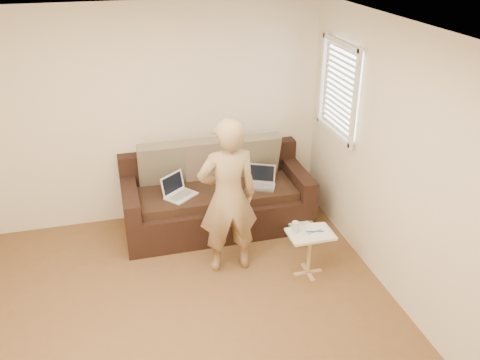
{
  "coord_description": "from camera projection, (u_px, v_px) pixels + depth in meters",
  "views": [
    {
      "loc": [
        -0.49,
        -3.43,
        3.29
      ],
      "look_at": [
        0.8,
        1.4,
        0.78
      ],
      "focal_mm": 37.94,
      "sensor_mm": 36.0,
      "label": 1
    }
  ],
  "objects": [
    {
      "name": "pillow_mid",
      "position": [
        208.0,
        159.0,
        6.07
      ],
      "size": [
        0.55,
        0.27,
        0.57
      ],
      "primitive_type": null,
      "rotation": [
        0.24,
        0.0,
        0.0
      ],
      "color": "#705850",
      "rests_on": "sofa"
    },
    {
      "name": "pillow_right",
      "position": [
        256.0,
        155.0,
        6.18
      ],
      "size": [
        0.55,
        0.28,
        0.57
      ],
      "primitive_type": null,
      "rotation": [
        0.26,
        0.0,
        0.0
      ],
      "color": "#6A5D4E",
      "rests_on": "sofa"
    },
    {
      "name": "wall_right",
      "position": [
        413.0,
        180.0,
        4.44
      ],
      "size": [
        0.0,
        4.5,
        4.5
      ],
      "primitive_type": "plane",
      "rotation": [
        1.57,
        0.0,
        -1.57
      ],
      "color": "beige",
      "rests_on": "ground"
    },
    {
      "name": "side_table",
      "position": [
        309.0,
        253.0,
        5.26
      ],
      "size": [
        0.46,
        0.32,
        0.5
      ],
      "primitive_type": null,
      "color": "silver",
      "rests_on": "ground"
    },
    {
      "name": "laptop_white",
      "position": [
        181.0,
        196.0,
        5.8
      ],
      "size": [
        0.42,
        0.41,
        0.25
      ],
      "primitive_type": null,
      "rotation": [
        0.0,
        0.0,
        0.69
      ],
      "color": "white",
      "rests_on": "sofa"
    },
    {
      "name": "drinking_glass",
      "position": [
        295.0,
        227.0,
        5.13
      ],
      "size": [
        0.07,
        0.07,
        0.12
      ],
      "primitive_type": null,
      "color": "silver",
      "rests_on": "side_table"
    },
    {
      "name": "striped_box",
      "position": [
        303.0,
        233.0,
        5.9
      ],
      "size": [
        0.3,
        0.3,
        0.19
      ],
      "primitive_type": null,
      "color": "#C7581D",
      "rests_on": "ground"
    },
    {
      "name": "window_blinds",
      "position": [
        339.0,
        89.0,
        5.54
      ],
      "size": [
        0.12,
        0.88,
        1.08
      ],
      "primitive_type": null,
      "color": "white",
      "rests_on": "wall_right"
    },
    {
      "name": "laptop_silver",
      "position": [
        261.0,
        187.0,
        6.01
      ],
      "size": [
        0.4,
        0.36,
        0.22
      ],
      "primitive_type": null,
      "rotation": [
        0.0,
        0.0,
        -0.45
      ],
      "color": "#B7BABC",
      "rests_on": "sofa"
    },
    {
      "name": "person",
      "position": [
        228.0,
        197.0,
        5.1
      ],
      "size": [
        0.62,
        0.42,
        1.7
      ],
      "primitive_type": "imported",
      "rotation": [
        0.0,
        0.0,
        3.15
      ],
      "color": "#9D8655",
      "rests_on": "ground"
    },
    {
      "name": "paper_on_table",
      "position": [
        318.0,
        230.0,
        5.18
      ],
      "size": [
        0.25,
        0.33,
        0.0
      ],
      "primitive_type": null,
      "rotation": [
        0.0,
        0.0,
        -0.14
      ],
      "color": "white",
      "rests_on": "side_table"
    },
    {
      "name": "sofa",
      "position": [
        217.0,
        195.0,
        6.04
      ],
      "size": [
        2.2,
        0.95,
        0.85
      ],
      "primitive_type": null,
      "color": "black",
      "rests_on": "ground"
    },
    {
      "name": "wall_back",
      "position": [
        155.0,
        117.0,
        5.92
      ],
      "size": [
        4.0,
        0.0,
        4.0
      ],
      "primitive_type": "plane",
      "rotation": [
        1.57,
        0.0,
        0.0
      ],
      "color": "beige",
      "rests_on": "ground"
    },
    {
      "name": "pillow_left",
      "position": [
        162.0,
        164.0,
        5.95
      ],
      "size": [
        0.55,
        0.29,
        0.57
      ],
      "primitive_type": null,
      "rotation": [
        0.28,
        0.0,
        0.0
      ],
      "color": "#6A5D4E",
      "rests_on": "sofa"
    },
    {
      "name": "ceiling",
      "position": [
        179.0,
        42.0,
        3.39
      ],
      "size": [
        4.5,
        4.5,
        0.0
      ],
      "primitive_type": "plane",
      "rotation": [
        3.14,
        0.0,
        0.0
      ],
      "color": "white",
      "rests_on": "wall_back"
    },
    {
      "name": "scissors",
      "position": [
        315.0,
        232.0,
        5.15
      ],
      "size": [
        0.2,
        0.16,
        0.02
      ],
      "primitive_type": null,
      "rotation": [
        0.0,
        0.0,
        0.38
      ],
      "color": "silver",
      "rests_on": "side_table"
    },
    {
      "name": "floor",
      "position": [
        194.0,
        335.0,
        4.56
      ],
      "size": [
        4.5,
        4.5,
        0.0
      ],
      "primitive_type": "plane",
      "color": "brown",
      "rests_on": "ground"
    }
  ]
}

